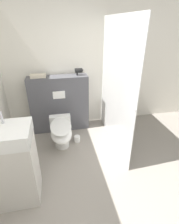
% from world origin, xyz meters
% --- Properties ---
extents(wall_back, '(8.00, 0.06, 2.50)m').
position_xyz_m(wall_back, '(0.00, 2.39, 1.25)').
color(wall_back, silver).
rests_on(wall_back, ground_plane).
extents(partition_panel, '(1.11, 0.28, 1.09)m').
position_xyz_m(partition_panel, '(-0.41, 2.18, 0.55)').
color(partition_panel, '#4C4C51').
rests_on(partition_panel, ground_plane).
extents(shower_glass, '(0.04, 1.57, 2.07)m').
position_xyz_m(shower_glass, '(0.49, 1.57, 1.03)').
color(shower_glass, silver).
rests_on(shower_glass, ground_plane).
extents(toilet, '(0.37, 0.67, 0.50)m').
position_xyz_m(toilet, '(-0.43, 1.52, 0.32)').
color(toilet, white).
rests_on(toilet, ground_plane).
extents(sink_vanity, '(0.57, 0.44, 1.14)m').
position_xyz_m(sink_vanity, '(-1.04, 0.67, 0.50)').
color(sink_vanity, beige).
rests_on(sink_vanity, ground_plane).
extents(hair_drier, '(0.16, 0.08, 0.13)m').
position_xyz_m(hair_drier, '(-0.01, 2.18, 1.18)').
color(hair_drier, black).
rests_on(hair_drier, partition_panel).
extents(folded_towel, '(0.27, 0.12, 0.06)m').
position_xyz_m(folded_towel, '(-0.74, 2.17, 1.12)').
color(folded_towel, beige).
rests_on(folded_towel, partition_panel).
extents(spare_toilet_roll, '(0.11, 0.11, 0.11)m').
position_xyz_m(spare_toilet_roll, '(-0.16, 1.65, 0.06)').
color(spare_toilet_roll, white).
rests_on(spare_toilet_roll, ground_plane).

